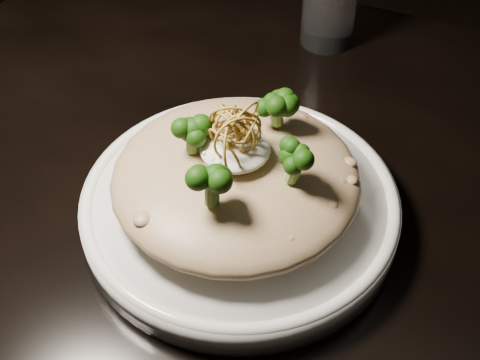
# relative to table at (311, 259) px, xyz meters

# --- Properties ---
(table) EXTENTS (1.10, 0.80, 0.75)m
(table) POSITION_rel_table_xyz_m (0.00, 0.00, 0.00)
(table) COLOR black
(table) RESTS_ON ground
(plate) EXTENTS (0.31, 0.31, 0.03)m
(plate) POSITION_rel_table_xyz_m (-0.07, -0.05, 0.10)
(plate) COLOR white
(plate) RESTS_ON table
(risotto) EXTENTS (0.24, 0.24, 0.05)m
(risotto) POSITION_rel_table_xyz_m (-0.07, -0.05, 0.14)
(risotto) COLOR brown
(risotto) RESTS_ON plate
(broccoli) EXTENTS (0.13, 0.13, 0.05)m
(broccoli) POSITION_rel_table_xyz_m (-0.06, -0.05, 0.19)
(broccoli) COLOR black
(broccoli) RESTS_ON risotto
(cheese) EXTENTS (0.06, 0.06, 0.02)m
(cheese) POSITION_rel_table_xyz_m (-0.07, -0.04, 0.18)
(cheese) COLOR white
(cheese) RESTS_ON risotto
(shallots) EXTENTS (0.05, 0.05, 0.03)m
(shallots) POSITION_rel_table_xyz_m (-0.07, -0.05, 0.20)
(shallots) COLOR brown
(shallots) RESTS_ON cheese
(drinking_glass) EXTENTS (0.09, 0.09, 0.12)m
(drinking_glass) POSITION_rel_table_xyz_m (-0.09, 0.29, 0.14)
(drinking_glass) COLOR white
(drinking_glass) RESTS_ON table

